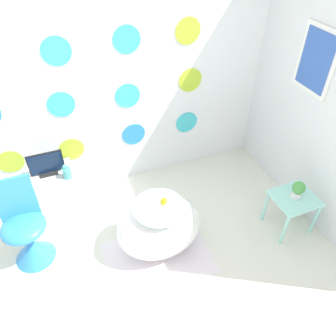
{
  "coord_description": "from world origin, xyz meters",
  "views": [
    {
      "loc": [
        -0.4,
        -1.15,
        2.73
      ],
      "look_at": [
        0.39,
        0.88,
        0.85
      ],
      "focal_mm": 35.0,
      "sensor_mm": 36.0,
      "label": 1
    }
  ],
  "objects_px": {
    "chair": "(28,237)",
    "potted_plant_left": "(298,190)",
    "bathtub": "(159,227)",
    "vase": "(67,172)",
    "tv": "(46,165)"
  },
  "relations": [
    {
      "from": "chair",
      "to": "potted_plant_left",
      "type": "relative_size",
      "value": 4.55
    },
    {
      "from": "bathtub",
      "to": "chair",
      "type": "bearing_deg",
      "value": 163.72
    },
    {
      "from": "bathtub",
      "to": "vase",
      "type": "relative_size",
      "value": 5.34
    },
    {
      "from": "vase",
      "to": "potted_plant_left",
      "type": "bearing_deg",
      "value": -26.41
    },
    {
      "from": "vase",
      "to": "chair",
      "type": "bearing_deg",
      "value": -137.02
    },
    {
      "from": "bathtub",
      "to": "tv",
      "type": "height_order",
      "value": "tv"
    },
    {
      "from": "tv",
      "to": "vase",
      "type": "relative_size",
      "value": 2.27
    },
    {
      "from": "vase",
      "to": "potted_plant_left",
      "type": "xyz_separation_m",
      "value": [
        2.02,
        -1.0,
        -0.04
      ]
    },
    {
      "from": "tv",
      "to": "potted_plant_left",
      "type": "height_order",
      "value": "tv"
    },
    {
      "from": "tv",
      "to": "vase",
      "type": "bearing_deg",
      "value": -38.05
    },
    {
      "from": "potted_plant_left",
      "to": "vase",
      "type": "bearing_deg",
      "value": 153.59
    },
    {
      "from": "vase",
      "to": "tv",
      "type": "bearing_deg",
      "value": 141.95
    },
    {
      "from": "chair",
      "to": "potted_plant_left",
      "type": "xyz_separation_m",
      "value": [
        2.49,
        -0.57,
        0.25
      ]
    },
    {
      "from": "chair",
      "to": "bathtub",
      "type": "bearing_deg",
      "value": -16.28
    },
    {
      "from": "bathtub",
      "to": "tv",
      "type": "distance_m",
      "value": 1.29
    }
  ]
}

